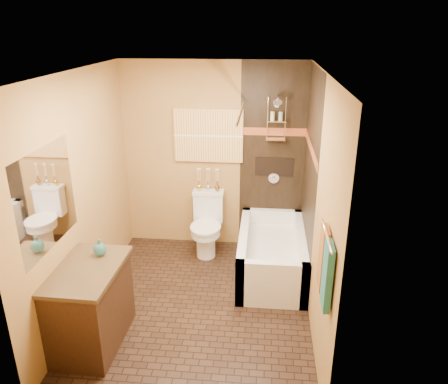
# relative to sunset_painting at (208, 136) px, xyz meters

# --- Properties ---
(floor) EXTENTS (3.00, 3.00, 0.00)m
(floor) POSITION_rel_sunset_painting_xyz_m (0.06, -1.48, -1.55)
(floor) COLOR black
(floor) RESTS_ON ground
(wall_left) EXTENTS (0.02, 3.00, 2.50)m
(wall_left) POSITION_rel_sunset_painting_xyz_m (-1.14, -1.48, -0.30)
(wall_left) COLOR #AD8342
(wall_left) RESTS_ON floor
(wall_right) EXTENTS (0.02, 3.00, 2.50)m
(wall_right) POSITION_rel_sunset_painting_xyz_m (1.26, -1.48, -0.30)
(wall_right) COLOR #AD8342
(wall_right) RESTS_ON floor
(wall_back) EXTENTS (2.40, 0.02, 2.50)m
(wall_back) POSITION_rel_sunset_painting_xyz_m (0.06, 0.02, -0.30)
(wall_back) COLOR #AD8342
(wall_back) RESTS_ON floor
(wall_front) EXTENTS (2.40, 0.02, 2.50)m
(wall_front) POSITION_rel_sunset_painting_xyz_m (0.06, -2.98, -0.30)
(wall_front) COLOR #AD8342
(wall_front) RESTS_ON floor
(ceiling) EXTENTS (3.00, 3.00, 0.00)m
(ceiling) POSITION_rel_sunset_painting_xyz_m (0.06, -1.48, 0.95)
(ceiling) COLOR silver
(ceiling) RESTS_ON wall_back
(alcove_tile_back) EXTENTS (0.85, 0.01, 2.50)m
(alcove_tile_back) POSITION_rel_sunset_painting_xyz_m (0.84, 0.01, -0.30)
(alcove_tile_back) COLOR black
(alcove_tile_back) RESTS_ON wall_back
(alcove_tile_right) EXTENTS (0.01, 1.50, 2.50)m
(alcove_tile_right) POSITION_rel_sunset_painting_xyz_m (1.25, -0.73, -0.30)
(alcove_tile_right) COLOR black
(alcove_tile_right) RESTS_ON wall_right
(mosaic_band_back) EXTENTS (0.85, 0.01, 0.10)m
(mosaic_band_back) POSITION_rel_sunset_painting_xyz_m (0.84, 0.00, 0.07)
(mosaic_band_back) COLOR maroon
(mosaic_band_back) RESTS_ON alcove_tile_back
(mosaic_band_right) EXTENTS (0.01, 1.50, 0.10)m
(mosaic_band_right) POSITION_rel_sunset_painting_xyz_m (1.24, -0.73, 0.07)
(mosaic_band_right) COLOR maroon
(mosaic_band_right) RESTS_ON alcove_tile_right
(alcove_niche) EXTENTS (0.50, 0.01, 0.25)m
(alcove_niche) POSITION_rel_sunset_painting_xyz_m (0.86, 0.01, -0.40)
(alcove_niche) COLOR black
(alcove_niche) RESTS_ON alcove_tile_back
(shower_fixtures) EXTENTS (0.24, 0.33, 1.16)m
(shower_fixtures) POSITION_rel_sunset_painting_xyz_m (0.86, -0.10, 0.12)
(shower_fixtures) COLOR silver
(shower_fixtures) RESTS_ON floor
(curtain_rod) EXTENTS (0.03, 1.55, 0.03)m
(curtain_rod) POSITION_rel_sunset_painting_xyz_m (0.46, -0.73, 0.47)
(curtain_rod) COLOR silver
(curtain_rod) RESTS_ON wall_back
(towel_bar) EXTENTS (0.02, 0.55, 0.02)m
(towel_bar) POSITION_rel_sunset_painting_xyz_m (1.21, -2.53, -0.10)
(towel_bar) COLOR silver
(towel_bar) RESTS_ON wall_right
(towel_teal) EXTENTS (0.05, 0.22, 0.52)m
(towel_teal) POSITION_rel_sunset_painting_xyz_m (1.22, -2.66, -0.37)
(towel_teal) COLOR #1E6663
(towel_teal) RESTS_ON towel_bar
(towel_rust) EXTENTS (0.05, 0.22, 0.52)m
(towel_rust) POSITION_rel_sunset_painting_xyz_m (1.22, -2.40, -0.37)
(towel_rust) COLOR brown
(towel_rust) RESTS_ON towel_bar
(sunset_painting) EXTENTS (0.90, 0.04, 0.70)m
(sunset_painting) POSITION_rel_sunset_painting_xyz_m (0.00, 0.00, 0.00)
(sunset_painting) COLOR #C5812E
(sunset_painting) RESTS_ON wall_back
(vanity_mirror) EXTENTS (0.01, 1.00, 0.90)m
(vanity_mirror) POSITION_rel_sunset_painting_xyz_m (-1.12, -2.16, -0.05)
(vanity_mirror) COLOR white
(vanity_mirror) RESTS_ON wall_left
(bathtub) EXTENTS (0.80, 1.50, 0.55)m
(bathtub) POSITION_rel_sunset_painting_xyz_m (0.86, -0.73, -1.33)
(bathtub) COLOR white
(bathtub) RESTS_ON floor
(toilet) EXTENTS (0.42, 0.61, 0.81)m
(toilet) POSITION_rel_sunset_painting_xyz_m (-0.00, -0.27, -1.14)
(toilet) COLOR white
(toilet) RESTS_ON floor
(vanity) EXTENTS (0.59, 0.95, 0.82)m
(vanity) POSITION_rel_sunset_painting_xyz_m (-0.86, -2.16, -1.14)
(vanity) COLOR black
(vanity) RESTS_ON floor
(teal_bottle) EXTENTS (0.16, 0.16, 0.20)m
(teal_bottle) POSITION_rel_sunset_painting_xyz_m (-0.81, -1.92, -0.64)
(teal_bottle) COLOR #236B68
(teal_bottle) RESTS_ON vanity
(bud_vases) EXTENTS (0.31, 0.07, 0.31)m
(bud_vases) POSITION_rel_sunset_painting_xyz_m (-0.00, -0.09, -0.57)
(bud_vases) COLOR gold
(bud_vases) RESTS_ON toilet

